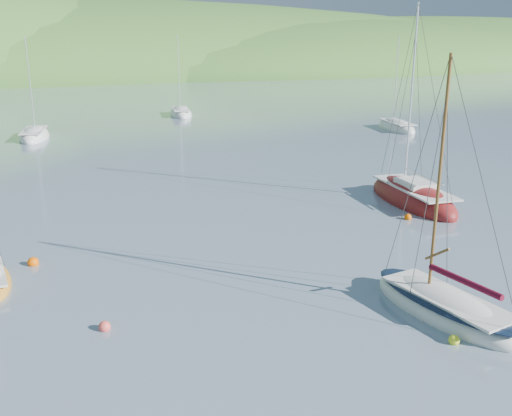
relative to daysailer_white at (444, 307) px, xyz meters
name	(u,v)px	position (x,y,z in m)	size (l,w,h in m)	color
ground	(326,342)	(-5.21, 0.01, -0.23)	(700.00, 700.00, 0.00)	slate
daysailer_white	(444,307)	(0.00, 0.00, 0.00)	(3.00, 6.84, 10.23)	white
sloop_red	(412,199)	(8.95, 12.56, 0.01)	(4.46, 9.24, 13.12)	maroon
distant_sloop_a	(35,137)	(-10.72, 48.44, -0.04)	(4.33, 8.24, 11.19)	white
distant_sloop_b	(181,114)	(8.76, 59.62, -0.04)	(4.54, 8.42, 11.40)	white
distant_sloop_d	(396,128)	(27.22, 37.28, -0.04)	(4.62, 8.26, 11.17)	white
mooring_buoys	(205,271)	(-6.93, 7.35, -0.11)	(20.60, 14.02, 0.51)	#EBF926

